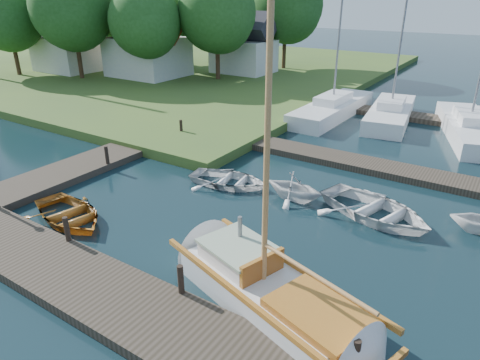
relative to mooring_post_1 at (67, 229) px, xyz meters
The scene contains 29 objects.
ground 5.87m from the mooring_post_1, 59.04° to the left, with size 160.00×160.00×0.00m, color black.
near_dock 3.21m from the mooring_post_1, 18.43° to the right, with size 18.00×2.20×0.30m, color #2E271C.
left_dock 8.62m from the mooring_post_1, 125.54° to the left, with size 2.20×18.00×0.30m, color #2E271C.
far_dock 12.55m from the mooring_post_1, 66.50° to the left, with size 14.00×1.60×0.30m, color #2E271C.
shore 36.80m from the mooring_post_1, 132.80° to the left, with size 50.00×40.00×0.50m, color #3D5826.
mooring_post_1 is the anchor object (origin of this frame).
mooring_post_2 4.50m from the mooring_post_1, ahead, with size 0.16×0.16×0.80m, color black.
mooring_post_3 9.00m from the mooring_post_1, ahead, with size 0.16×0.16×0.80m, color black.
mooring_post_4 6.40m from the mooring_post_1, 128.66° to the left, with size 0.16×0.16×0.80m, color black.
mooring_post_5 10.77m from the mooring_post_1, 111.80° to the left, with size 0.16×0.16×0.80m, color black.
sailboat 6.65m from the mooring_post_1, ahead, with size 7.41×4.00×9.83m.
dinghy 1.93m from the mooring_post_1, 143.86° to the left, with size 2.51×3.51×0.73m, color brown.
tender_a 6.75m from the mooring_post_1, 77.97° to the left, with size 2.35×3.29×0.68m, color white.
tender_b 8.09m from the mooring_post_1, 58.42° to the left, with size 1.95×2.26×1.19m, color white.
tender_c 10.17m from the mooring_post_1, 44.54° to the left, with size 2.93×4.11×0.85m, color white.
marina_boat_0 18.91m from the mooring_post_1, 87.25° to the left, with size 2.37×8.89×9.75m.
marina_boat_1 20.19m from the mooring_post_1, 77.73° to the left, with size 3.30×7.98×9.81m.
marina_boat_2 20.91m from the mooring_post_1, 65.43° to the left, with size 4.69×8.78×10.91m.
house_a 27.11m from the mooring_post_1, 128.99° to the left, with size 6.30×5.00×6.29m.
house_b 31.47m from the mooring_post_1, 142.77° to the left, with size 5.77×4.50×5.79m.
house_c 29.22m from the mooring_post_1, 112.17° to the left, with size 5.25×4.00×5.28m.
tree_0 31.28m from the mooring_post_1, 150.86° to the left, with size 6.12×6.07×8.28m.
tree_1 27.58m from the mooring_post_1, 140.92° to the left, with size 6.70×6.70×9.20m.
tree_2 24.67m from the mooring_post_1, 128.21° to the left, with size 5.83×5.75×7.82m.
tree_3 26.05m from the mooring_post_1, 115.51° to the left, with size 6.41×6.38×8.74m.
tree_4 33.54m from the mooring_post_1, 125.08° to the left, with size 7.01×7.01×9.66m.
tree_5 37.13m from the mooring_post_1, 137.14° to the left, with size 6.00×5.94×8.10m.
tree_6 39.45m from the mooring_post_1, 147.47° to the left, with size 6.24×6.20×8.46m.
tree_7 32.79m from the mooring_post_1, 106.16° to the left, with size 6.83×6.83×9.38m.
Camera 1 is at (7.54, -11.52, 7.29)m, focal length 32.00 mm.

